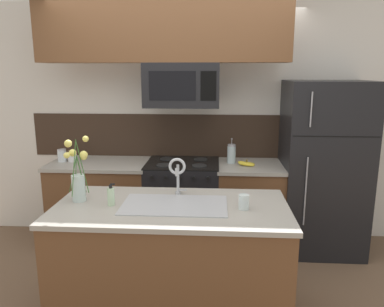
# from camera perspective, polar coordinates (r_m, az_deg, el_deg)

# --- Properties ---
(ground_plane) EXTENTS (10.00, 10.00, 0.00)m
(ground_plane) POSITION_cam_1_polar(r_m,az_deg,el_deg) (3.47, -2.77, -20.06)
(ground_plane) COLOR brown
(rear_partition) EXTENTS (5.20, 0.10, 2.60)m
(rear_partition) POSITION_cam_1_polar(r_m,az_deg,el_deg) (4.22, 3.08, 4.81)
(rear_partition) COLOR silver
(rear_partition) RESTS_ON ground
(splash_band) EXTENTS (3.46, 0.01, 0.48)m
(splash_band) POSITION_cam_1_polar(r_m,az_deg,el_deg) (4.20, -1.06, 2.72)
(splash_band) COLOR #332319
(splash_band) RESTS_ON rear_partition
(back_counter_left) EXTENTS (1.05, 0.65, 0.91)m
(back_counter_left) POSITION_cam_1_polar(r_m,az_deg,el_deg) (4.24, -13.57, -7.26)
(back_counter_left) COLOR brown
(back_counter_left) RESTS_ON ground
(back_counter_right) EXTENTS (0.69, 0.65, 0.91)m
(back_counter_right) POSITION_cam_1_polar(r_m,az_deg,el_deg) (4.07, 8.69, -7.88)
(back_counter_right) COLOR brown
(back_counter_right) RESTS_ON ground
(stove_range) EXTENTS (0.76, 0.64, 0.93)m
(stove_range) POSITION_cam_1_polar(r_m,az_deg,el_deg) (4.07, -1.40, -7.67)
(stove_range) COLOR black
(stove_range) RESTS_ON ground
(microwave) EXTENTS (0.74, 0.40, 0.43)m
(microwave) POSITION_cam_1_polar(r_m,az_deg,el_deg) (3.80, -1.53, 10.38)
(microwave) COLOR black
(upper_cabinet_band) EXTENTS (2.44, 0.34, 0.60)m
(upper_cabinet_band) POSITION_cam_1_polar(r_m,az_deg,el_deg) (3.80, -4.48, 18.13)
(upper_cabinet_band) COLOR brown
(refrigerator) EXTENTS (0.82, 0.74, 1.77)m
(refrigerator) POSITION_cam_1_polar(r_m,az_deg,el_deg) (4.09, 19.24, -2.04)
(refrigerator) COLOR black
(refrigerator) RESTS_ON ground
(storage_jar_tall) EXTENTS (0.09, 0.09, 0.13)m
(storage_jar_tall) POSITION_cam_1_polar(r_m,az_deg,el_deg) (4.24, -19.20, -0.28)
(storage_jar_tall) COLOR silver
(storage_jar_tall) RESTS_ON back_counter_left
(storage_jar_medium) EXTENTS (0.09, 0.09, 0.12)m
(storage_jar_medium) POSITION_cam_1_polar(r_m,az_deg,el_deg) (4.21, -17.76, -0.37)
(storage_jar_medium) COLOR silver
(storage_jar_medium) RESTS_ON back_counter_left
(banana_bunch) EXTENTS (0.19, 0.12, 0.08)m
(banana_bunch) POSITION_cam_1_polar(r_m,az_deg,el_deg) (3.87, 8.32, -1.57)
(banana_bunch) COLOR yellow
(banana_bunch) RESTS_ON back_counter_right
(french_press) EXTENTS (0.09, 0.09, 0.27)m
(french_press) POSITION_cam_1_polar(r_m,az_deg,el_deg) (3.96, 6.03, -0.04)
(french_press) COLOR silver
(french_press) RESTS_ON back_counter_right
(island_counter) EXTENTS (1.70, 0.84, 0.91)m
(island_counter) POSITION_cam_1_polar(r_m,az_deg,el_deg) (2.93, -3.09, -16.25)
(island_counter) COLOR brown
(island_counter) RESTS_ON ground
(kitchen_sink) EXTENTS (0.76, 0.44, 0.16)m
(kitchen_sink) POSITION_cam_1_polar(r_m,az_deg,el_deg) (2.76, -2.67, -9.25)
(kitchen_sink) COLOR #ADAFB5
(kitchen_sink) RESTS_ON island_counter
(sink_faucet) EXTENTS (0.14, 0.14, 0.31)m
(sink_faucet) POSITION_cam_1_polar(r_m,az_deg,el_deg) (2.88, -2.23, -2.72)
(sink_faucet) COLOR #B7BABF
(sink_faucet) RESTS_ON island_counter
(dish_soap_bottle) EXTENTS (0.06, 0.05, 0.16)m
(dish_soap_bottle) POSITION_cam_1_polar(r_m,az_deg,el_deg) (2.78, -12.25, -6.38)
(dish_soap_bottle) COLOR beige
(dish_soap_bottle) RESTS_ON island_counter
(drinking_glass) EXTENTS (0.07, 0.07, 0.11)m
(drinking_glass) POSITION_cam_1_polar(r_m,az_deg,el_deg) (2.68, 7.90, -7.32)
(drinking_glass) COLOR silver
(drinking_glass) RESTS_ON island_counter
(flower_vase) EXTENTS (0.19, 0.22, 0.50)m
(flower_vase) POSITION_cam_1_polar(r_m,az_deg,el_deg) (2.91, -16.92, -3.82)
(flower_vase) COLOR silver
(flower_vase) RESTS_ON island_counter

